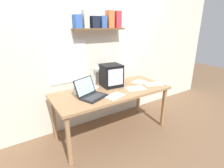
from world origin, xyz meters
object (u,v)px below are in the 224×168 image
laptop (90,92)px  open_notebook (115,96)px  loose_paper_near_monitor (136,88)px  printed_handout (139,82)px  crt_monitor (111,75)px  corner_desk (112,94)px  juice_glass (76,91)px  loose_paper_near_laptop (153,84)px  desk_lamp (96,74)px

laptop → open_notebook: bearing=-52.8°
loose_paper_near_monitor → printed_handout: (0.26, 0.21, 0.00)m
open_notebook → printed_handout: same height
laptop → loose_paper_near_monitor: (0.72, -0.10, -0.06)m
crt_monitor → printed_handout: bearing=-4.6°
corner_desk → crt_monitor: (0.10, 0.18, 0.23)m
juice_glass → corner_desk: bearing=-15.0°
loose_paper_near_monitor → open_notebook: size_ratio=1.09×
corner_desk → printed_handout: 0.61m
crt_monitor → laptop: crt_monitor is taller
corner_desk → crt_monitor: bearing=60.4°
laptop → printed_handout: laptop is taller
laptop → juice_glass: size_ratio=3.76×
laptop → juice_glass: 0.21m
loose_paper_near_laptop → laptop: bearing=174.8°
printed_handout → open_notebook: bearing=-156.9°
loose_paper_near_laptop → desk_lamp: bearing=159.2°
desk_lamp → open_notebook: (0.08, -0.41, -0.23)m
laptop → juice_glass: (-0.13, 0.17, -0.01)m
desk_lamp → open_notebook: desk_lamp is taller
juice_glass → loose_paper_near_monitor: juice_glass is taller
juice_glass → open_notebook: juice_glass is taller
laptop → desk_lamp: (0.22, 0.23, 0.17)m
desk_lamp → loose_paper_near_monitor: 0.65m
loose_paper_near_laptop → crt_monitor: bearing=153.7°
open_notebook → laptop: bearing=149.2°
laptop → open_notebook: size_ratio=1.45×
crt_monitor → juice_glass: 0.62m
loose_paper_near_laptop → printed_handout: bearing=118.1°
open_notebook → crt_monitor: bearing=64.5°
crt_monitor → desk_lamp: size_ratio=0.95×
printed_handout → corner_desk: bearing=-171.9°
laptop → printed_handout: 0.99m
corner_desk → open_notebook: bearing=-111.8°
loose_paper_near_laptop → loose_paper_near_monitor: bearing=179.3°
laptop → desk_lamp: bearing=25.1°
juice_glass → open_notebook: bearing=-39.1°
laptop → loose_paper_near_laptop: size_ratio=1.30×
desk_lamp → printed_handout: desk_lamp is taller
crt_monitor → desk_lamp: 0.27m
desk_lamp → printed_handout: (0.76, -0.12, -0.23)m
corner_desk → open_notebook: (-0.08, -0.21, 0.06)m
loose_paper_near_monitor → open_notebook: bearing=-169.6°
corner_desk → loose_paper_near_monitor: (0.35, -0.13, 0.06)m
laptop → open_notebook: laptop is taller
juice_glass → loose_paper_near_monitor: (0.85, -0.26, -0.05)m
desk_lamp → loose_paper_near_monitor: size_ratio=1.10×
juice_glass → loose_paper_near_monitor: size_ratio=0.35×
corner_desk → juice_glass: bearing=165.0°
juice_glass → printed_handout: size_ratio=0.43×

